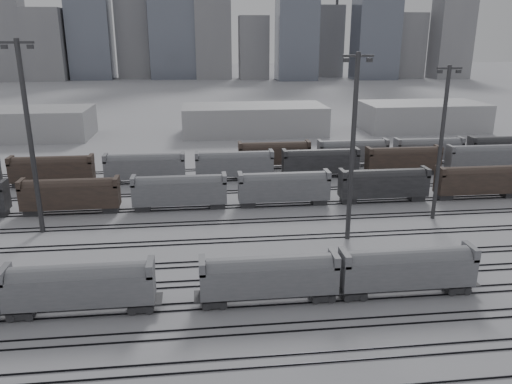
{
  "coord_description": "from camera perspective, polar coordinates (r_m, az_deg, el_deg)",
  "views": [
    {
      "loc": [
        -5.55,
        -45.36,
        27.13
      ],
      "look_at": [
        2.8,
        27.08,
        4.0
      ],
      "focal_mm": 35.0,
      "sensor_mm": 36.0,
      "label": 1
    }
  ],
  "objects": [
    {
      "name": "ground",
      "position": [
        53.14,
        0.35,
        -13.1
      ],
      "size": [
        900.0,
        900.0,
        0.0
      ],
      "primitive_type": "plane",
      "color": "#BDBCC2",
      "rests_on": "ground"
    },
    {
      "name": "hopper_car_c",
      "position": [
        56.49,
        16.91,
        -8.24
      ],
      "size": [
        14.66,
        2.91,
        5.24
      ],
      "color": "#232325",
      "rests_on": "ground"
    },
    {
      "name": "light_mast_d",
      "position": [
        78.53,
        20.42,
        5.54
      ],
      "size": [
        3.68,
        0.59,
        23.01
      ],
      "color": "#363638",
      "rests_on": "ground"
    },
    {
      "name": "warehouse_right",
      "position": [
        156.63,
        18.44,
        8.21
      ],
      "size": [
        35.0,
        18.0,
        8.0
      ],
      "primitive_type": "cube",
      "color": "#ACACAF",
      "rests_on": "ground"
    },
    {
      "name": "skyline",
      "position": [
        325.86,
        -3.91,
        18.9
      ],
      "size": [
        316.0,
        22.4,
        95.0
      ],
      "color": "gray",
      "rests_on": "ground"
    },
    {
      "name": "hopper_car_b",
      "position": [
        52.6,
        1.5,
        -9.48
      ],
      "size": [
        14.45,
        2.87,
        5.17
      ],
      "color": "#232325",
      "rests_on": "ground"
    },
    {
      "name": "light_mast_c",
      "position": [
        66.85,
        11.0,
        5.32
      ],
      "size": [
        4.01,
        0.64,
        25.04
      ],
      "color": "#363638",
      "rests_on": "ground"
    },
    {
      "name": "bg_string_near",
      "position": [
        82.22,
        3.21,
        0.36
      ],
      "size": [
        151.0,
        3.0,
        5.6
      ],
      "color": "slate",
      "rests_on": "ground"
    },
    {
      "name": "bg_string_far",
      "position": [
        112.03,
        15.14,
        4.44
      ],
      "size": [
        66.0,
        3.0,
        5.6
      ],
      "color": "#4A372F",
      "rests_on": "ground"
    },
    {
      "name": "hopper_car_a",
      "position": [
        53.59,
        -19.48,
        -9.95
      ],
      "size": [
        14.74,
        2.93,
        5.27
      ],
      "color": "#232325",
      "rests_on": "ground"
    },
    {
      "name": "warehouse_mid",
      "position": [
        143.1,
        -0.26,
        8.3
      ],
      "size": [
        40.0,
        18.0,
        8.0
      ],
      "primitive_type": "cube",
      "color": "#ACACAF",
      "rests_on": "ground"
    },
    {
      "name": "light_mast_b",
      "position": [
        74.44,
        -24.46,
        5.97
      ],
      "size": [
        4.26,
        0.68,
        26.65
      ],
      "color": "#363638",
      "rests_on": "ground"
    },
    {
      "name": "bg_string_mid",
      "position": [
        99.31,
        7.36,
        3.27
      ],
      "size": [
        151.0,
        3.0,
        5.6
      ],
      "color": "#232325",
      "rests_on": "ground"
    },
    {
      "name": "tracks",
      "position": [
        68.65,
        -1.42,
        -5.61
      ],
      "size": [
        220.0,
        71.5,
        0.16
      ],
      "color": "black",
      "rests_on": "ground"
    }
  ]
}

